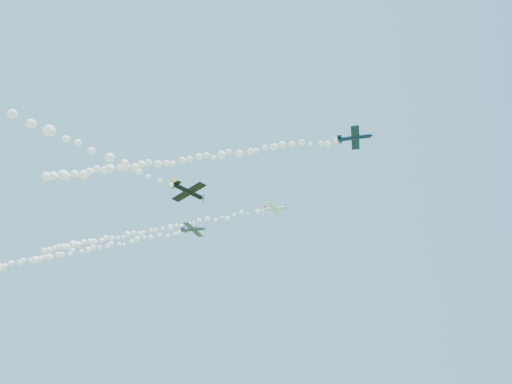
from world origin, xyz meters
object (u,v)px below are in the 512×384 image
(plane_navy, at_px, (355,137))
(plane_grey, at_px, (193,229))
(plane_white, at_px, (274,208))
(plane_black, at_px, (189,192))

(plane_navy, xyz_separation_m, plane_grey, (-39.98, 10.18, -10.77))
(plane_navy, bearing_deg, plane_white, 126.93)
(plane_navy, relative_size, plane_black, 1.05)
(plane_navy, height_order, plane_black, plane_navy)
(plane_grey, bearing_deg, plane_black, -60.24)
(plane_white, bearing_deg, plane_black, -91.38)
(plane_white, xyz_separation_m, plane_grey, (-15.17, -17.00, -10.88))
(plane_grey, xyz_separation_m, plane_black, (11.13, -24.51, -3.96))
(plane_navy, distance_m, plane_black, 35.43)
(plane_navy, distance_m, plane_grey, 42.64)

